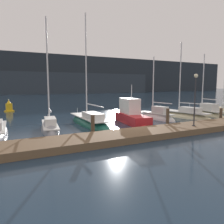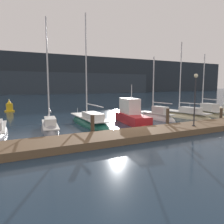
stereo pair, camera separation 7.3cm
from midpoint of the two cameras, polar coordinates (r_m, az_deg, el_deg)
name	(u,v)px [view 2 (the right image)]	position (r m, az deg, el deg)	size (l,w,h in m)	color
ground_plane	(130,131)	(17.99, 4.83, -4.93)	(400.00, 400.00, 0.00)	#1E3347
dock	(146,133)	(16.20, 8.88, -5.53)	(43.88, 2.80, 0.45)	brown
mooring_pile_2	(93,126)	(15.83, -4.98, -3.63)	(0.28, 0.28, 1.60)	#4C3D2D
mooring_pile_3	(168,118)	(19.50, 14.41, -1.62)	(0.28, 0.28, 1.72)	#4C3D2D
mooring_pile_4	(221,115)	(24.68, 26.67, -0.74)	(0.28, 0.28, 1.41)	#4C3D2D
sailboat_berth_4	(50,129)	(18.95, -15.79, -4.22)	(2.26, 6.31, 10.04)	gray
sailboat_berth_5	(89,123)	(21.12, -5.82, -2.85)	(2.31, 8.38, 11.18)	#195647
motorboat_berth_6	(131,118)	(21.83, 5.17, -1.58)	(2.82, 6.37, 4.35)	red
sailboat_berth_7	(156,118)	(24.48, 11.45, -1.53)	(2.13, 5.50, 7.59)	white
sailboat_berth_8	(184,116)	(26.56, 18.30, -1.09)	(3.16, 7.50, 9.19)	beige
sailboat_berth_9	(205,114)	(29.73, 23.22, -0.38)	(2.90, 6.79, 8.16)	beige
channel_buoy	(10,107)	(33.92, -25.15, 1.17)	(1.34, 1.34, 1.78)	gold
dock_lamppost	(195,91)	(18.57, 21.03, 5.02)	(0.32, 0.32, 4.16)	#2D2D33
hillside_backdrop	(17,75)	(105.20, -23.57, 8.81)	(240.00, 23.00, 17.35)	#232B33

